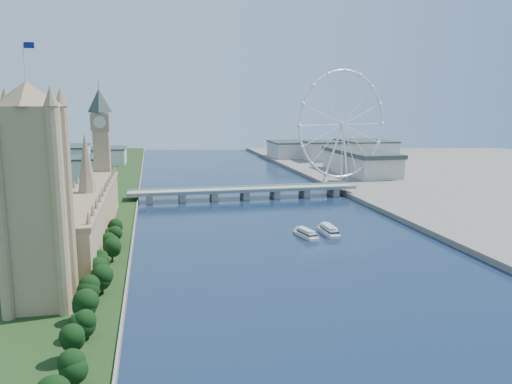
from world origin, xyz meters
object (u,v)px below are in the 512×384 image
object	(u,v)px
tour_boat_near	(306,237)
tour_boat_far	(329,234)
victoria_tower	(34,190)
london_eye	(343,125)

from	to	relation	value
tour_boat_near	tour_boat_far	xyz separation A→B (m)	(17.88, 4.01, 0.00)
victoria_tower	tour_boat_near	distance (m)	187.16
tour_boat_far	victoria_tower	bearing A→B (deg)	-149.33
tour_boat_near	tour_boat_far	world-z (taller)	tour_boat_far
victoria_tower	tour_boat_far	xyz separation A→B (m)	(168.34, 101.08, -54.49)
victoria_tower	tour_boat_near	world-z (taller)	victoria_tower
victoria_tower	tour_boat_far	size ratio (longest dim) A/B	3.72
victoria_tower	london_eye	bearing A→B (deg)	49.65
london_eye	tour_boat_near	world-z (taller)	london_eye
london_eye	tour_boat_near	distance (m)	238.11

